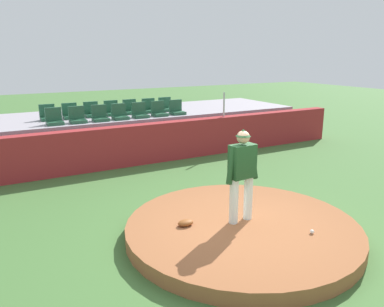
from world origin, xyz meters
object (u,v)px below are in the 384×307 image
(stadium_chair_6, at_px, (177,110))
(stadium_chair_11, at_px, (131,109))
(stadium_chair_0, at_px, (54,119))
(stadium_chair_3, at_px, (120,114))
(stadium_chair_13, at_px, (166,107))
(stadium_chair_7, at_px, (48,115))
(stadium_chair_4, at_px, (140,113))
(stadium_chair_10, at_px, (112,111))
(stadium_chair_8, at_px, (70,114))
(pitcher, at_px, (242,169))
(stadium_chair_5, at_px, (159,111))
(stadium_chair_9, at_px, (92,112))
(stadium_chair_1, at_px, (77,118))
(baseball, at_px, (312,232))
(fielding_glove, at_px, (186,223))
(stadium_chair_2, at_px, (100,116))
(stadium_chair_12, at_px, (149,108))

(stadium_chair_6, bearing_deg, stadium_chair_11, -33.41)
(stadium_chair_0, height_order, stadium_chair_3, same)
(stadium_chair_6, bearing_deg, stadium_chair_13, -90.75)
(stadium_chair_0, relative_size, stadium_chair_13, 1.00)
(stadium_chair_6, xyz_separation_m, stadium_chair_7, (-4.19, 0.91, 0.00))
(stadium_chair_4, distance_m, stadium_chair_10, 1.15)
(stadium_chair_6, height_order, stadium_chair_8, same)
(pitcher, bearing_deg, stadium_chair_5, 74.76)
(stadium_chair_6, xyz_separation_m, stadium_chair_8, (-3.49, 0.89, 0.00))
(stadium_chair_11, bearing_deg, stadium_chair_4, 88.81)
(stadium_chair_8, height_order, stadium_chair_9, same)
(stadium_chair_4, bearing_deg, stadium_chair_1, -0.14)
(baseball, distance_m, stadium_chair_11, 8.69)
(stadium_chair_5, xyz_separation_m, stadium_chair_7, (-3.49, 0.94, 0.00))
(stadium_chair_0, bearing_deg, pitcher, 107.57)
(fielding_glove, xyz_separation_m, stadium_chair_11, (1.67, 7.26, 1.07))
(baseball, distance_m, stadium_chair_0, 8.31)
(stadium_chair_1, xyz_separation_m, stadium_chair_8, (-0.02, 0.91, 0.00))
(pitcher, bearing_deg, stadium_chair_13, 71.04)
(stadium_chair_0, distance_m, stadium_chair_4, 2.75)
(stadium_chair_5, bearing_deg, stadium_chair_8, -18.08)
(stadium_chair_5, height_order, stadium_chair_8, same)
(baseball, height_order, stadium_chair_5, stadium_chair_5)
(stadium_chair_13, bearing_deg, stadium_chair_7, 0.05)
(stadium_chair_11, bearing_deg, stadium_chair_9, 0.24)
(stadium_chair_8, bearing_deg, pitcher, 100.85)
(stadium_chair_2, height_order, stadium_chair_10, same)
(baseball, distance_m, stadium_chair_7, 9.17)
(pitcher, bearing_deg, stadium_chair_11, 81.23)
(pitcher, height_order, stadium_chair_6, pitcher)
(stadium_chair_9, distance_m, stadium_chair_12, 2.10)
(baseball, xyz_separation_m, stadium_chair_8, (-2.22, 8.60, 1.09))
(stadium_chair_4, xyz_separation_m, stadium_chair_5, (0.70, 0.00, 0.00))
(stadium_chair_9, relative_size, stadium_chair_13, 1.00)
(stadium_chair_8, xyz_separation_m, stadium_chair_9, (0.72, 0.02, 0.00))
(baseball, height_order, stadium_chair_3, stadium_chair_3)
(baseball, xyz_separation_m, stadium_chair_1, (-2.20, 7.69, 1.09))
(stadium_chair_3, bearing_deg, stadium_chair_4, -179.25)
(stadium_chair_8, distance_m, stadium_chair_9, 0.72)
(stadium_chair_4, distance_m, stadium_chair_8, 2.28)
(baseball, height_order, stadium_chair_7, stadium_chair_7)
(stadium_chair_10, bearing_deg, stadium_chair_2, 53.78)
(stadium_chair_6, xyz_separation_m, stadium_chair_10, (-2.06, 0.92, 0.00))
(stadium_chair_4, height_order, stadium_chair_12, same)
(stadium_chair_2, relative_size, stadium_chair_11, 1.00)
(pitcher, relative_size, stadium_chair_4, 3.52)
(pitcher, height_order, stadium_chair_7, pitcher)
(stadium_chair_5, relative_size, stadium_chair_8, 1.00)
(baseball, xyz_separation_m, stadium_chair_6, (1.27, 7.71, 1.09))
(stadium_chair_0, height_order, stadium_chair_6, same)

